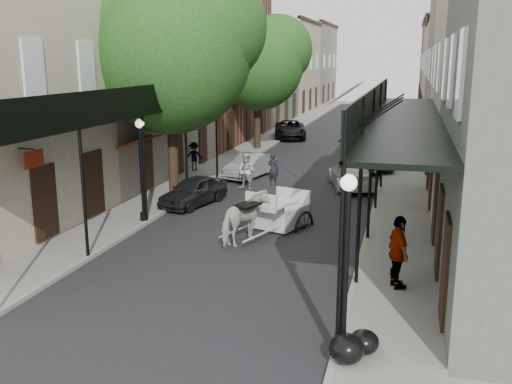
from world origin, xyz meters
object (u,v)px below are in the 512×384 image
Objects in this scene: pedestrian_sidewalk_left at (194,156)px; car_right_far at (379,156)px; lamppost_right_far at (389,135)px; carriage at (287,196)px; tree_far at (263,60)px; tree_near at (180,44)px; car_left_mid at (250,166)px; pedestrian_sidewalk_right at (398,252)px; car_left_near at (193,191)px; lamppost_left at (142,169)px; car_right_near at (351,175)px; lamppost_right_near at (346,265)px; car_left_far at (290,130)px; pedestrian_walking at (247,171)px; horse at (246,219)px.

car_right_far is (9.40, 3.46, -0.11)m from pedestrian_sidewalk_left.
lamppost_right_far reaches higher than carriage.
tree_far is 11.05m from lamppost_right_far.
tree_near is 7.82m from car_left_mid.
pedestrian_sidewalk_right reaches higher than car_left_mid.
tree_near is at bearing 140.91° from car_left_near.
lamppost_left reaches higher than car_right_near.
car_left_mid is 5.31m from car_right_near.
lamppost_right_near is 16.13m from car_right_near.
lamppost_left is 1.03× the size of car_left_mid.
car_left_far is at bearing 88.80° from lamppost_left.
tree_far is 4.48× the size of pedestrian_sidewalk_right.
tree_near reaches higher than pedestrian_walking.
car_left_near is (2.48, -6.54, -0.27)m from pedestrian_sidewalk_left.
lamppost_right_far is at bearing 55.65° from lamppost_left.
pedestrian_sidewalk_left reaches higher than car_right_far.
car_right_near is (-1.50, -4.00, -1.44)m from lamppost_right_far.
car_left_near is (-8.35, 7.09, -0.48)m from pedestrian_sidewalk_right.
pedestrian_sidewalk_left reaches higher than car_left_near.
horse is 1.31× the size of pedestrian_sidewalk_left.
lamppost_right_far is (0.00, 20.00, 0.00)m from lamppost_right_near.
tree_far is 27.74m from lamppost_right_near.
tree_far is 2.03× the size of car_right_near.
lamppost_right_near is at bearing -72.32° from tree_far.
lamppost_left is at bearing 34.54° from car_right_near.
car_left_far is at bearing 107.94° from car_left_mid.
pedestrian_walking is 3.65m from car_left_near.
horse reaches higher than pedestrian_sidewalk_left.
horse is at bearing -77.23° from tree_far.
car_right_near is at bearing 2.56° from car_left_mid.
pedestrian_sidewalk_right is 0.53× the size of car_left_mid.
lamppost_right_far is 8.38m from pedestrian_walking.
carriage reaches higher than car_left_far.
carriage is 12.06m from car_right_far.
pedestrian_walking is 1.13× the size of pedestrian_sidewalk_left.
pedestrian_sidewalk_right is at bearing -86.66° from lamppost_right_far.
tree_near is 6.10m from lamppost_left.
tree_far is at bearing 107.68° from lamppost_right_near.
car_left_far is (0.65, 5.70, -5.16)m from tree_far.
car_left_mid is (-0.59, 2.66, -0.26)m from pedestrian_walking.
car_right_near is (-1.50, 16.00, -1.44)m from lamppost_right_near.
lamppost_right_near is 11.46m from lamppost_left.
car_left_near is at bearing -82.65° from car_left_mid.
pedestrian_sidewalk_right is (9.24, -8.27, -5.41)m from tree_near.
car_right_far is at bearing 91.36° from lamppost_right_near.
pedestrian_walking reaches higher than car_left_far.
tree_near is at bearing -104.69° from car_left_far.
tree_near is 13.09m from car_right_far.
carriage is 1.86× the size of pedestrian_sidewalk_left.
lamppost_right_far is 1.03× the size of car_left_mid.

